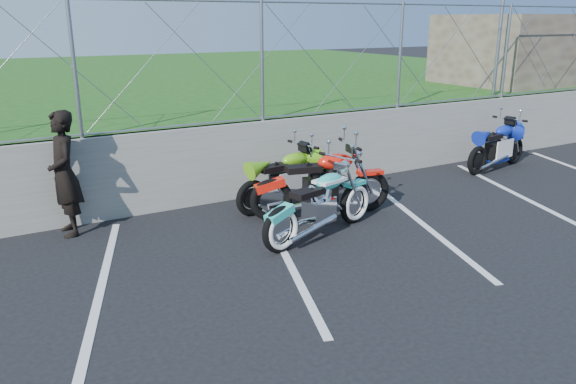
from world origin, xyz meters
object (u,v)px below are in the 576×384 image
sportbike_blue (498,148)px  person_standing (64,174)px  cruiser_turquoise (321,206)px  sportbike_green (287,181)px  naked_orange (323,186)px

sportbike_blue → person_standing: 8.34m
person_standing → cruiser_turquoise: bearing=56.9°
cruiser_turquoise → sportbike_blue: (5.21, 1.36, -0.00)m
sportbike_green → sportbike_blue: 4.98m
naked_orange → sportbike_blue: size_ratio=1.15×
naked_orange → person_standing: (-3.60, 1.17, 0.41)m
cruiser_turquoise → sportbike_green: 1.41m
sportbike_green → sportbike_blue: (4.98, -0.03, 0.00)m
cruiser_turquoise → naked_orange: bearing=39.0°
sportbike_blue → person_standing: size_ratio=1.10×
cruiser_turquoise → sportbike_green: size_ratio=1.11×
naked_orange → sportbike_blue: 4.75m
sportbike_blue → person_standing: (-8.31, 0.52, 0.45)m
person_standing → sportbike_green: bearing=79.7°
naked_orange → sportbike_green: size_ratio=1.16×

